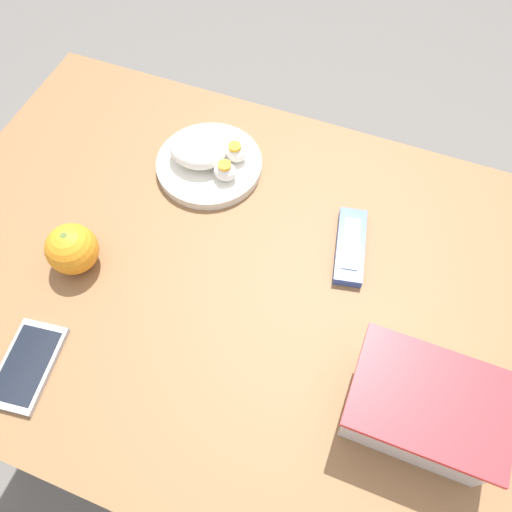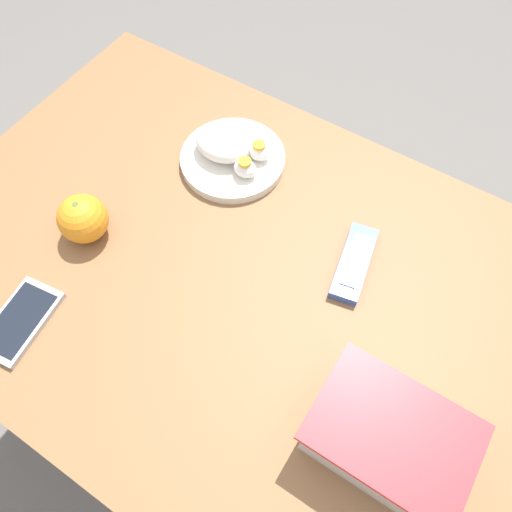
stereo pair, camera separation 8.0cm
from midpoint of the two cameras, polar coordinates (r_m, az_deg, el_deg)
ground_plane at (r=1.54m, az=2.09°, el=-16.54°), size 10.00×10.00×0.00m
table at (r=0.89m, az=3.48°, el=-6.34°), size 1.22×0.76×0.77m
food_container at (r=0.73m, az=17.85°, el=-19.70°), size 0.20×0.14×0.10m
orange_fruit at (r=0.86m, az=-16.71°, el=3.88°), size 0.08×0.08×0.08m
rice_plate at (r=0.94m, az=-0.43°, el=11.48°), size 0.20×0.20×0.07m
candy_bar at (r=0.84m, az=13.83°, el=-1.00°), size 0.07×0.15×0.02m
cell_phone at (r=0.85m, az=-22.96°, el=-7.09°), size 0.09×0.14×0.01m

